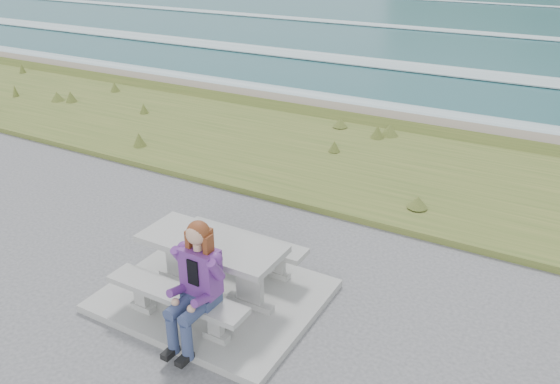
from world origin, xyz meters
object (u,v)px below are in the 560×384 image
at_px(picnic_table, 212,253).
at_px(seated_woman, 193,302).
at_px(bench_landward, 176,299).
at_px(bench_seaward, 244,244).

bearing_deg(picnic_table, seated_woman, -66.47).
xyz_separation_m(bench_landward, bench_seaward, (0.00, 1.40, 0.00)).
distance_m(picnic_table, bench_landward, 0.74).
distance_m(bench_seaward, seated_woman, 1.59).
relative_size(picnic_table, seated_woman, 1.26).
xyz_separation_m(bench_landward, seated_woman, (0.36, -0.14, 0.18)).
xyz_separation_m(bench_seaward, seated_woman, (0.36, -1.54, 0.18)).
xyz_separation_m(picnic_table, bench_landward, (0.00, -0.70, -0.23)).
relative_size(bench_landward, seated_woman, 1.26).
bearing_deg(seated_woman, bench_seaward, 104.86).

